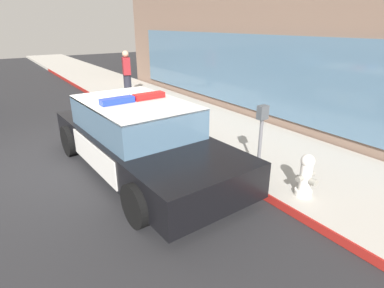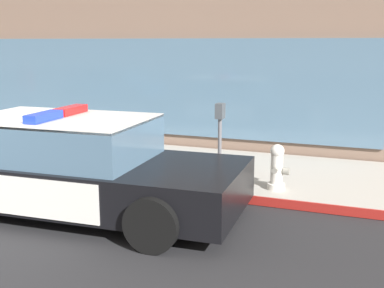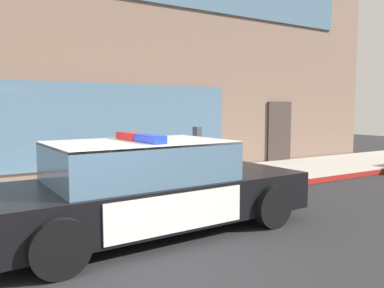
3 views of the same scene
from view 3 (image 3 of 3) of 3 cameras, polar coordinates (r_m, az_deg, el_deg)
The scene contains 7 objects.
ground at distance 4.75m, azimuth -18.07°, elevation -17.97°, with size 48.00×48.00×0.00m, color #262628.
sidewalk at distance 8.13m, azimuth -23.91°, elevation -7.86°, with size 48.00×2.90×0.15m, color #B2ADA3.
curb_red_paint at distance 6.72m, azimuth -22.30°, elevation -10.51°, with size 28.80×0.04×0.14m, color maroon.
storefront_building at distance 14.47m, azimuth -18.97°, elevation 11.90°, with size 19.79×9.40×7.21m.
police_cruiser at distance 5.85m, azimuth -6.55°, elevation -6.36°, with size 5.00×2.26×1.49m.
fire_hydrant at distance 8.63m, azimuth 5.36°, elevation -3.79°, with size 0.34×0.39×0.73m.
parking_meter at distance 7.94m, azimuth 0.78°, elevation -0.35°, with size 0.12×0.18×1.34m.
Camera 3 is at (-0.94, -4.27, 1.85)m, focal length 35.68 mm.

